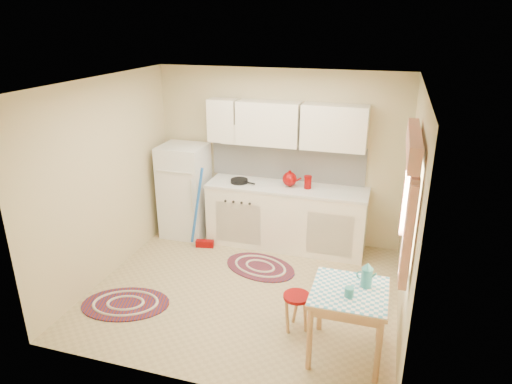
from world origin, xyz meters
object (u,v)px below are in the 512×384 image
base_cabinets (286,217)px  stool (296,312)px  table (347,323)px  fridge (185,191)px

base_cabinets → stool: size_ratio=5.36×
base_cabinets → stool: (0.56, -1.86, -0.23)m
table → stool: (-0.55, 0.24, -0.15)m
fridge → base_cabinets: size_ratio=0.62×
base_cabinets → stool: bearing=-73.4°
fridge → table: 3.38m
stool → fridge: bearing=139.4°
fridge → stool: 2.83m
base_cabinets → table: base_cabinets is taller
table → base_cabinets: bearing=117.7°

